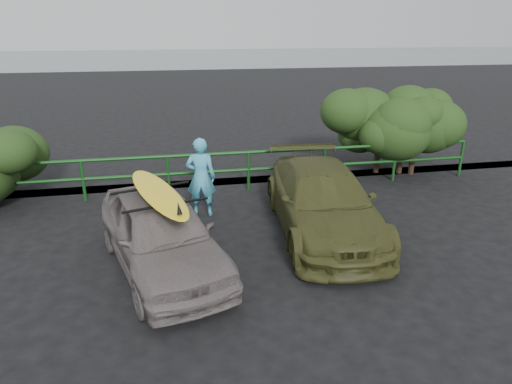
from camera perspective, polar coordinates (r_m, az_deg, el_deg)
ground at (r=7.15m, az=-1.72°, el=-13.69°), size 80.00×80.00×0.00m
ocean at (r=66.00m, az=-10.70°, el=16.24°), size 200.00×200.00×0.00m
guardrail at (r=11.44m, az=-5.88°, el=2.38°), size 14.00×0.08×1.04m
shrub_left at (r=12.28m, az=-29.07°, el=3.37°), size 3.20×2.40×1.95m
shrub_right at (r=13.15m, az=16.18°, el=6.62°), size 3.20×2.40×2.19m
sedan at (r=7.91m, az=-11.77°, el=-5.13°), size 2.57×4.16×1.32m
olive_vehicle at (r=9.27m, az=8.35°, el=-1.09°), size 2.25×4.71×1.32m
man at (r=9.99m, az=-6.90°, el=1.86°), size 0.71×0.53×1.76m
roof_rack at (r=7.65m, az=-12.13°, el=-0.49°), size 1.58×1.30×0.05m
surfboard at (r=7.63m, az=-12.16°, el=-0.05°), size 1.29×2.75×0.08m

